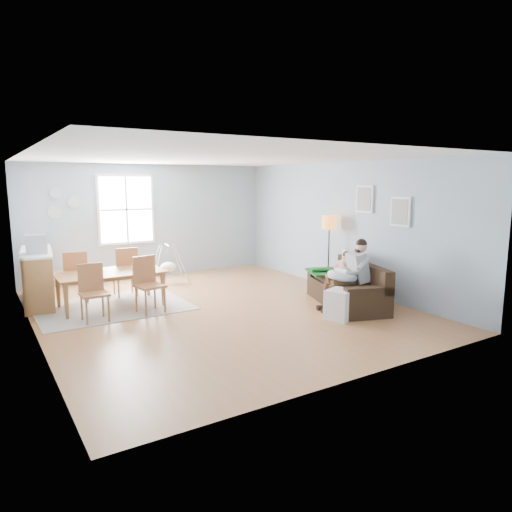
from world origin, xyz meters
TOP-DOWN VIEW (x-y plane):
  - room at (0.00, 0.00)m, footprint 8.40×9.40m
  - window at (-0.60, 3.46)m, footprint 1.32×0.08m
  - pictures at (2.97, -1.05)m, footprint 0.05×1.34m
  - wall_plates at (-2.00, 3.47)m, footprint 0.67×0.02m
  - sofa at (2.22, -1.03)m, footprint 1.45×2.15m
  - green_throw at (2.36, -0.38)m, footprint 1.14×1.08m
  - beige_pillow at (2.58, -0.61)m, footprint 0.32×0.48m
  - father at (2.00, -1.26)m, footprint 0.96×0.58m
  - nursing_pillow at (1.86, -1.21)m, footprint 0.71×0.70m
  - infant at (1.87, -1.18)m, footprint 0.13×0.35m
  - toddler at (2.21, -0.83)m, footprint 0.52×0.33m
  - floor_lamp at (2.72, 0.14)m, footprint 0.32×0.32m
  - storage_cube at (1.46, -1.61)m, footprint 0.56×0.53m
  - rug at (-1.60, 1.16)m, footprint 2.65×2.03m
  - dining_table at (-1.60, 1.16)m, footprint 1.88×1.06m
  - chair_sw at (-2.07, 0.51)m, footprint 0.44×0.44m
  - chair_se at (-1.13, 0.52)m, footprint 0.51×0.51m
  - chair_nw at (-2.09, 1.81)m, footprint 0.50×0.50m
  - chair_ne at (-1.14, 1.82)m, footprint 0.46×0.46m
  - counter at (-2.70, 2.17)m, footprint 0.73×1.86m
  - monitor at (-2.72, 1.83)m, footprint 0.39×0.37m
  - baby_swing at (0.03, 2.52)m, footprint 1.02×1.03m

SIDE VIEW (x-z plane):
  - rug at x=-1.60m, z-range 0.00..0.01m
  - storage_cube at x=1.46m, z-range 0.00..0.50m
  - sofa at x=2.22m, z-range -0.12..0.68m
  - dining_table at x=-1.60m, z-range 0.00..0.66m
  - baby_swing at x=0.03m, z-range -0.05..0.84m
  - green_throw at x=2.36m, z-range 0.49..0.53m
  - counter at x=-2.70m, z-range 0.01..1.02m
  - chair_sw at x=-2.07m, z-range 0.07..1.02m
  - chair_se at x=-1.13m, z-range 0.07..1.07m
  - chair_nw at x=-2.09m, z-range 0.07..1.07m
  - chair_ne at x=-1.14m, z-range 0.07..1.08m
  - nursing_pillow at x=1.86m, z-range 0.52..0.74m
  - toddler at x=2.21m, z-range 0.28..1.06m
  - father at x=2.00m, z-range 0.04..1.33m
  - infant at x=1.87m, z-range 0.63..0.77m
  - beige_pillow at x=2.58m, z-range 0.49..0.96m
  - monitor at x=-2.72m, z-range 1.02..1.35m
  - floor_lamp at x=2.72m, z-range 0.52..2.10m
  - window at x=-0.60m, z-range 0.84..2.46m
  - wall_plates at x=-2.00m, z-range 1.50..2.16m
  - pictures at x=2.97m, z-range 1.48..2.22m
  - room at x=0.00m, z-range 0.47..4.37m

